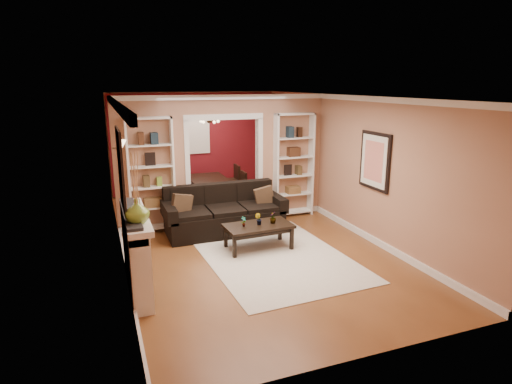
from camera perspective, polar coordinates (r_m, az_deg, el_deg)
name	(u,v)px	position (r m, az deg, el deg)	size (l,w,h in m)	color
floor	(243,238)	(8.37, -1.80, -6.15)	(8.00, 8.00, 0.00)	brown
ceiling	(241,96)	(7.84, -1.96, 12.65)	(8.00, 8.00, 0.00)	white
wall_back	(195,143)	(11.81, -8.14, 6.53)	(8.00, 8.00, 0.00)	#AD785B
wall_front	(367,243)	(4.53, 14.65, -6.60)	(8.00, 8.00, 0.00)	#AD785B
wall_left	(116,179)	(7.60, -18.16, 1.62)	(8.00, 8.00, 0.00)	#AD785B
wall_right	(346,162)	(8.96, 11.92, 3.88)	(8.00, 8.00, 0.00)	#AD785B
partition_wall	(224,160)	(9.13, -4.29, 4.34)	(4.50, 0.15, 2.70)	#AD785B
red_back_panel	(195,144)	(11.78, -8.10, 6.37)	(4.44, 0.04, 2.64)	maroon
dining_window	(195,136)	(11.72, -8.10, 7.46)	(0.78, 0.03, 0.98)	#8CA5CC
area_rug	(275,257)	(7.51, 2.54, -8.60)	(2.31, 3.23, 0.01)	beige
sofa	(224,210)	(8.57, -4.25, -2.40)	(2.39, 1.03, 0.94)	black
pillow_left	(182,206)	(8.31, -9.86, -1.79)	(0.39, 0.11, 0.39)	brown
pillow_right	(264,198)	(8.76, 1.10, -0.77)	(0.38, 0.11, 0.38)	brown
coffee_table	(258,237)	(7.78, 0.33, -5.97)	(1.20, 0.65, 0.46)	black
plant_left	(244,222)	(7.59, -1.65, -3.96)	(0.10, 0.07, 0.19)	#336626
plant_center	(258,219)	(7.68, 0.33, -3.65)	(0.12, 0.09, 0.21)	#336626
plant_right	(273,218)	(7.77, 2.26, -3.42)	(0.12, 0.12, 0.21)	#336626
bookshelf_left	(151,176)	(8.70, -13.80, 2.12)	(0.90, 0.30, 2.30)	white
bookshelf_right	(293,165)	(9.55, 5.00, 3.56)	(0.90, 0.30, 2.30)	white
fireplace	(138,253)	(6.40, -15.50, -7.78)	(0.32, 1.70, 1.16)	white
vase	(137,211)	(5.74, -15.58, -2.48)	(0.32, 0.32, 0.33)	olive
mirror	(121,170)	(6.05, -17.59, 2.87)	(0.03, 0.95, 1.10)	silver
wall_sconce	(118,146)	(8.07, -17.91, 5.81)	(0.18, 0.18, 0.22)	#FFE0A5
framed_art	(374,161)	(8.09, 15.51, 4.00)	(0.04, 0.85, 1.05)	black
dining_table	(211,191)	(10.82, -6.01, 0.18)	(0.93, 1.67, 0.59)	black
dining_chair_nw	(192,190)	(10.39, -8.54, 0.22)	(0.42, 0.42, 0.84)	black
dining_chair_ne	(235,187)	(10.66, -2.75, 0.65)	(0.40, 0.40, 0.81)	black
dining_chair_sw	(187,185)	(10.96, -9.20, 0.90)	(0.41, 0.41, 0.83)	black
dining_chair_se	(228,181)	(11.21, -3.69, 1.49)	(0.43, 0.43, 0.87)	black
chandelier	(206,122)	(10.48, -6.70, 9.28)	(0.50, 0.50, 0.30)	#382619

